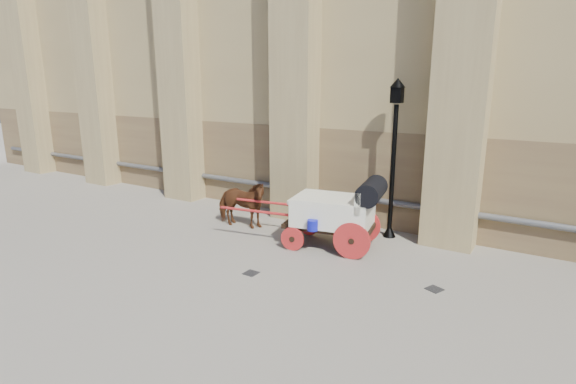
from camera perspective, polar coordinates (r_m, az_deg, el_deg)
The scene contains 6 objects.
ground at distance 11.85m, azimuth -3.93°, elevation -8.33°, with size 90.00×90.00×0.00m, color slate.
horse at distance 14.04m, azimuth -6.00°, elevation -1.48°, with size 0.82×1.81×1.53m, color #5E3118.
carriage at distance 12.26m, azimuth 6.41°, elevation -2.29°, with size 4.69×1.97×1.99m.
street_lamp at distance 13.10m, azimuth 13.27°, elevation 4.60°, with size 0.43×0.43×4.56m.
drain_grate_near at distance 10.97m, azimuth -4.72°, elevation -10.23°, with size 0.32×0.32×0.01m, color black.
drain_grate_far at distance 10.67m, azimuth 18.09°, elevation -11.64°, with size 0.32×0.32×0.01m, color black.
Camera 1 is at (6.40, -8.89, 4.51)m, focal length 28.00 mm.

